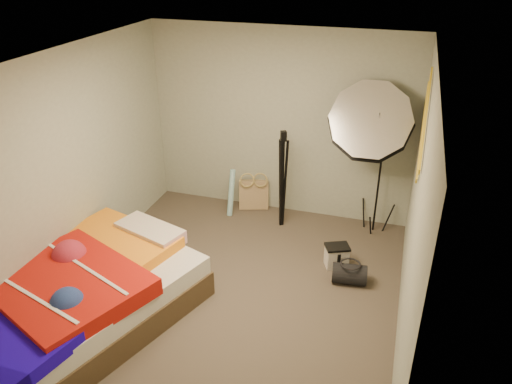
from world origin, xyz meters
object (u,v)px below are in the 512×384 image
at_px(duffel_bag, 349,274).
at_px(photo_umbrella, 371,123).
at_px(camera_tripod, 283,173).
at_px(wrapping_roll, 231,193).
at_px(camera_case, 337,257).
at_px(tote_bag, 254,195).
at_px(bed, 81,294).

relative_size(duffel_bag, photo_umbrella, 0.18).
height_order(photo_umbrella, camera_tripod, photo_umbrella).
height_order(wrapping_roll, camera_case, wrapping_roll).
distance_m(wrapping_roll, camera_tripod, 0.86).
height_order(camera_case, duffel_bag, camera_case).
bearing_deg(tote_bag, duffel_bag, -59.11).
bearing_deg(camera_case, tote_bag, 117.37).
xyz_separation_m(tote_bag, wrapping_roll, (-0.24, -0.26, 0.12)).
bearing_deg(duffel_bag, tote_bag, 132.49).
relative_size(wrapping_roll, photo_umbrella, 0.31).
bearing_deg(wrapping_roll, bed, -105.19).
distance_m(tote_bag, camera_tripod, 0.82).
bearing_deg(camera_tripod, photo_umbrella, 5.83).
bearing_deg(photo_umbrella, camera_tripod, -174.17).
xyz_separation_m(photo_umbrella, camera_tripod, (-1.02, -0.10, -0.75)).
bearing_deg(tote_bag, photo_umbrella, -26.97).
xyz_separation_m(wrapping_roll, camera_tripod, (0.73, -0.08, 0.43)).
distance_m(camera_case, duffel_bag, 0.33).
distance_m(camera_case, photo_umbrella, 1.62).
bearing_deg(camera_tripod, bed, -120.40).
bearing_deg(camera_case, photo_umbrella, 54.26).
distance_m(duffel_bag, camera_tripod, 1.58).
bearing_deg(camera_case, wrapping_roll, 128.92).
xyz_separation_m(tote_bag, duffel_bag, (1.53, -1.34, -0.09)).
xyz_separation_m(camera_case, duffel_bag, (0.19, -0.28, -0.01)).
xyz_separation_m(camera_case, bed, (-2.26, -1.67, 0.20)).
bearing_deg(camera_tripod, duffel_bag, -43.80).
distance_m(tote_bag, camera_case, 1.72).
height_order(duffel_bag, photo_umbrella, photo_umbrella).
bearing_deg(photo_umbrella, wrapping_roll, -179.20).
xyz_separation_m(wrapping_roll, bed, (-0.67, -2.47, -0.00)).
height_order(wrapping_roll, photo_umbrella, photo_umbrella).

